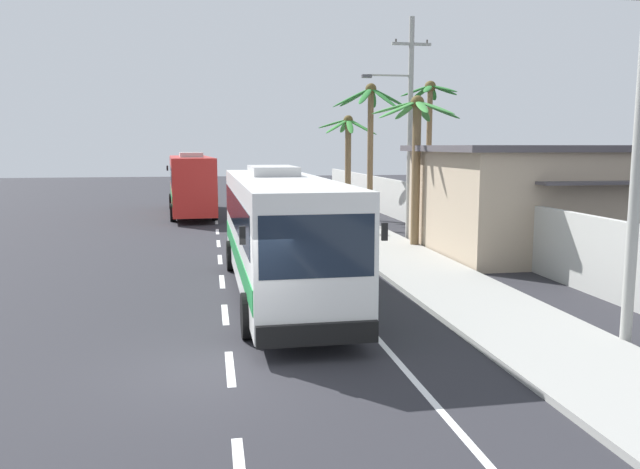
# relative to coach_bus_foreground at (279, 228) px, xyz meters

# --- Properties ---
(ground_plane) EXTENTS (160.00, 160.00, 0.00)m
(ground_plane) POSITION_rel_coach_bus_foreground_xyz_m (-1.64, -6.31, -1.91)
(ground_plane) COLOR #28282D
(sidewalk_kerb) EXTENTS (3.20, 90.00, 0.14)m
(sidewalk_kerb) POSITION_rel_coach_bus_foreground_xyz_m (5.16, 3.69, -1.84)
(sidewalk_kerb) COLOR #999993
(sidewalk_kerb) RESTS_ON ground
(lane_markings) EXTENTS (3.47, 71.00, 0.01)m
(lane_markings) POSITION_rel_coach_bus_foreground_xyz_m (0.45, 8.38, -1.90)
(lane_markings) COLOR white
(lane_markings) RESTS_ON ground
(boundary_wall) EXTENTS (0.24, 60.00, 2.27)m
(boundary_wall) POSITION_rel_coach_bus_foreground_xyz_m (8.96, 7.69, -0.77)
(boundary_wall) COLOR #B2B2AD
(boundary_wall) RESTS_ON ground
(coach_bus_foreground) EXTENTS (3.01, 12.41, 3.66)m
(coach_bus_foreground) POSITION_rel_coach_bus_foreground_xyz_m (0.00, 0.00, 0.00)
(coach_bus_foreground) COLOR white
(coach_bus_foreground) RESTS_ON ground
(coach_bus_far_lane) EXTENTS (3.43, 12.13, 3.90)m
(coach_bus_far_lane) POSITION_rel_coach_bus_foreground_xyz_m (-3.14, 22.32, 0.12)
(coach_bus_far_lane) COLOR red
(coach_bus_far_lane) RESTS_ON ground
(motorcycle_beside_bus) EXTENTS (0.56, 1.96, 1.58)m
(motorcycle_beside_bus) POSITION_rel_coach_bus_foreground_xyz_m (2.35, 8.08, -1.26)
(motorcycle_beside_bus) COLOR black
(motorcycle_beside_bus) RESTS_ON ground
(pedestrian_near_kerb) EXTENTS (0.36, 0.36, 1.77)m
(pedestrian_near_kerb) POSITION_rel_coach_bus_foreground_xyz_m (5.00, 11.30, -0.83)
(pedestrian_near_kerb) COLOR red
(pedestrian_near_kerb) RESTS_ON sidewalk_kerb
(utility_pole_nearest) EXTENTS (2.46, 0.24, 8.70)m
(utility_pole_nearest) POSITION_rel_coach_bus_foreground_xyz_m (6.83, -6.22, 2.65)
(utility_pole_nearest) COLOR #9E9E99
(utility_pole_nearest) RESTS_ON ground
(utility_pole_mid) EXTENTS (3.16, 0.24, 9.96)m
(utility_pole_mid) POSITION_rel_coach_bus_foreground_xyz_m (6.98, 9.82, 3.36)
(utility_pole_mid) COLOR #9E9E99
(utility_pole_mid) RESTS_ON ground
(palm_nearest) EXTENTS (3.08, 2.90, 7.50)m
(palm_nearest) POSITION_rel_coach_bus_foreground_xyz_m (8.99, 12.65, 3.51)
(palm_nearest) COLOR brown
(palm_nearest) RESTS_ON ground
(palm_second) EXTENTS (3.47, 3.56, 6.07)m
(palm_second) POSITION_rel_coach_bus_foreground_xyz_m (6.13, 18.59, 2.32)
(palm_second) COLOR brown
(palm_second) RESTS_ON ground
(palm_third) EXTENTS (3.97, 3.77, 7.39)m
(palm_third) POSITION_rel_coach_bus_foreground_xyz_m (6.08, 13.34, 3.39)
(palm_third) COLOR brown
(palm_third) RESTS_ON ground
(palm_fourth) EXTENTS (3.74, 3.84, 6.34)m
(palm_fourth) POSITION_rel_coach_bus_foreground_xyz_m (6.55, 7.34, 2.54)
(palm_fourth) COLOR brown
(palm_fourth) RESTS_ON ground
(roadside_building) EXTENTS (13.94, 8.43, 4.30)m
(roadside_building) POSITION_rel_coach_bus_foreground_xyz_m (13.41, 5.30, 0.26)
(roadside_building) COLOR tan
(roadside_building) RESTS_ON ground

